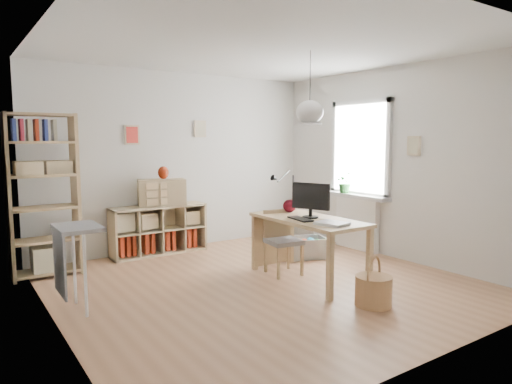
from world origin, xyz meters
TOP-DOWN VIEW (x-y plane):
  - ground at (0.00, 0.00)m, footprint 4.50×4.50m
  - room_shell at (0.55, -0.15)m, footprint 4.50×4.50m
  - window_unit at (2.23, 0.60)m, footprint 0.07×1.16m
  - radiator at (2.19, 0.60)m, footprint 0.10×0.80m
  - windowsill at (2.14, 0.60)m, footprint 0.22×1.20m
  - desk at (0.55, -0.15)m, footprint 0.70×1.50m
  - cube_shelf at (-0.47, 2.08)m, footprint 1.40×0.38m
  - tall_bookshelf at (-2.04, 1.80)m, footprint 0.80×0.38m
  - side_table at (-2.04, 0.35)m, footprint 0.40×0.55m
  - chair at (0.45, 0.24)m, footprint 0.44×0.44m
  - wicker_basket at (0.52, -1.20)m, footprint 0.37×0.37m
  - storage_chest at (1.22, 0.70)m, footprint 0.75×0.79m
  - monitor at (0.59, -0.15)m, footprint 0.22×0.46m
  - keyboard at (0.40, -0.19)m, footprint 0.20×0.39m
  - task_lamp at (0.59, 0.42)m, footprint 0.46×0.17m
  - yarn_ball at (0.63, 0.31)m, footprint 0.17×0.17m
  - paper_tray at (0.47, -0.64)m, footprint 0.32×0.37m
  - drawer_chest at (-0.39, 2.04)m, footprint 0.73×0.48m
  - red_vase at (-0.36, 2.04)m, footprint 0.16×0.16m
  - potted_plant at (2.12, 0.80)m, footprint 0.35×0.33m

SIDE VIEW (x-z plane):
  - ground at x=0.00m, z-range 0.00..0.00m
  - wicker_basket at x=0.52m, z-range -0.09..0.42m
  - storage_chest at x=1.22m, z-range -0.10..0.49m
  - cube_shelf at x=-0.47m, z-range -0.06..0.66m
  - radiator at x=2.19m, z-range 0.00..0.80m
  - chair at x=0.45m, z-range 0.06..0.85m
  - desk at x=0.55m, z-range 0.28..1.03m
  - side_table at x=-2.04m, z-range 0.24..1.09m
  - keyboard at x=0.40m, z-range 0.75..0.77m
  - paper_tray at x=0.47m, z-range 0.75..0.78m
  - windowsill at x=2.14m, z-range 0.80..0.86m
  - yarn_ball at x=0.63m, z-range 0.75..0.92m
  - drawer_chest at x=-0.39m, z-range 0.72..1.11m
  - monitor at x=0.59m, z-range 0.78..1.20m
  - potted_plant at x=2.12m, z-range 0.86..1.18m
  - task_lamp at x=0.59m, z-range 0.84..1.33m
  - tall_bookshelf at x=-2.04m, z-range 0.09..2.09m
  - red_vase at x=-0.36m, z-range 1.11..1.30m
  - window_unit at x=2.23m, z-range 0.82..2.28m
  - room_shell at x=0.55m, z-range -0.25..4.25m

